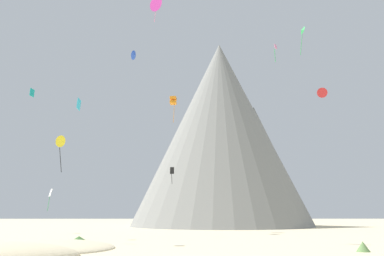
# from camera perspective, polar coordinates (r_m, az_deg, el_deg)

# --- Properties ---
(dune_foreground_left) EXTENTS (24.24, 24.14, 1.97)m
(dune_foreground_left) POSITION_cam_1_polar(r_m,az_deg,el_deg) (51.40, -20.43, -15.21)
(dune_foreground_left) COLOR beige
(dune_foreground_left) RESTS_ON ground_plane
(bush_mid_center) EXTENTS (3.36, 3.36, 0.72)m
(bush_mid_center) POSITION_cam_1_polar(r_m,az_deg,el_deg) (41.38, -17.13, -16.04)
(bush_mid_center) COLOR #477238
(bush_mid_center) RESTS_ON ground_plane
(bush_low_patch) EXTENTS (1.96, 1.96, 1.06)m
(bush_low_patch) POSITION_cam_1_polar(r_m,az_deg,el_deg) (48.69, 22.25, -14.72)
(bush_low_patch) COLOR #668C4C
(bush_low_patch) RESTS_ON ground_plane
(bush_near_left) EXTENTS (3.64, 3.64, 0.82)m
(bush_near_left) POSITION_cam_1_polar(r_m,az_deg,el_deg) (60.81, -15.14, -14.40)
(bush_near_left) COLOR #477238
(bush_near_left) RESTS_ON ground_plane
(bush_near_right) EXTENTS (2.31, 2.31, 0.58)m
(bush_near_right) POSITION_cam_1_polar(r_m,az_deg,el_deg) (52.84, -15.94, -15.03)
(bush_near_right) COLOR #477238
(bush_near_right) RESTS_ON ground_plane
(bush_ridge_crest) EXTENTS (2.62, 2.62, 0.48)m
(bush_ridge_crest) POSITION_cam_1_polar(r_m,az_deg,el_deg) (61.51, -18.71, -14.33)
(bush_ridge_crest) COLOR #477238
(bush_ridge_crest) RESTS_ON ground_plane
(rock_massif) EXTENTS (61.92, 61.92, 54.48)m
(rock_massif) POSITION_cam_1_polar(r_m,az_deg,el_deg) (123.53, 4.29, -2.15)
(rock_massif) COLOR gray
(rock_massif) RESTS_ON ground_plane
(kite_teal_mid) EXTENTS (0.47, 1.09, 1.47)m
(kite_teal_mid) POSITION_cam_1_polar(r_m,az_deg,el_deg) (74.22, -20.95, 4.52)
(kite_teal_mid) COLOR teal
(kite_black_low) EXTENTS (0.71, 0.41, 2.84)m
(kite_black_low) POSITION_cam_1_polar(r_m,az_deg,el_deg) (70.78, -2.74, -6.00)
(kite_black_low) COLOR black
(kite_white_low) EXTENTS (0.89, 1.18, 4.31)m
(kite_white_low) POSITION_cam_1_polar(r_m,az_deg,el_deg) (86.66, -18.74, -8.57)
(kite_white_low) COLOR white
(kite_red_mid) EXTENTS (1.72, 1.05, 1.69)m
(kite_red_mid) POSITION_cam_1_polar(r_m,az_deg,el_deg) (71.68, 17.31, 4.59)
(kite_red_mid) COLOR red
(kite_orange_high) EXTENTS (1.51, 1.57, 5.79)m
(kite_orange_high) POSITION_cam_1_polar(r_m,az_deg,el_deg) (91.12, -2.58, 3.74)
(kite_orange_high) COLOR orange
(kite_blue_high) EXTENTS (1.41, 2.14, 2.02)m
(kite_blue_high) POSITION_cam_1_polar(r_m,az_deg,el_deg) (89.89, -7.89, 9.78)
(kite_blue_high) COLOR blue
(kite_yellow_low) EXTENTS (1.60, 0.75, 5.14)m
(kite_yellow_low) POSITION_cam_1_polar(r_m,az_deg,el_deg) (61.10, -17.43, -1.86)
(kite_yellow_low) COLOR yellow
(kite_pink_high) EXTENTS (0.52, 0.51, 2.93)m
(kite_pink_high) POSITION_cam_1_polar(r_m,az_deg,el_deg) (67.40, 11.28, 10.39)
(kite_pink_high) COLOR pink
(kite_cyan_mid) EXTENTS (0.27, 1.34, 1.69)m
(kite_cyan_mid) POSITION_cam_1_polar(r_m,az_deg,el_deg) (59.02, -15.16, 3.15)
(kite_cyan_mid) COLOR #33BCDB
(kite_green_high) EXTENTS (0.92, 1.41, 4.84)m
(kite_green_high) POSITION_cam_1_polar(r_m,az_deg,el_deg) (69.81, 14.76, 12.67)
(kite_green_high) COLOR green
(kite_magenta_high) EXTENTS (2.11, 1.68, 4.23)m
(kite_magenta_high) POSITION_cam_1_polar(r_m,az_deg,el_deg) (67.32, -4.89, 16.44)
(kite_magenta_high) COLOR #D1339E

